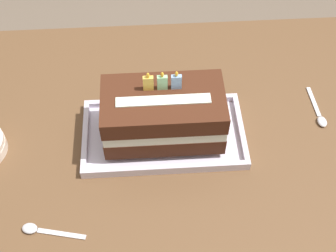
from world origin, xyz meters
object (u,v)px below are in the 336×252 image
object	(u,v)px
foil_tray	(164,135)
serving_spoon_near_tray	(320,116)
serving_spoon_by_bowls	(38,230)
birthday_cake	(163,114)

from	to	relation	value
foil_tray	serving_spoon_near_tray	distance (m)	0.39
foil_tray	serving_spoon_near_tray	size ratio (longest dim) A/B	2.97
serving_spoon_near_tray	serving_spoon_by_bowls	world-z (taller)	same
birthday_cake	serving_spoon_by_bowls	world-z (taller)	birthday_cake
foil_tray	serving_spoon_near_tray	world-z (taller)	foil_tray
foil_tray	serving_spoon_by_bowls	xyz separation A→B (m)	(-0.27, -0.22, -0.00)
foil_tray	birthday_cake	xyz separation A→B (m)	(0.00, 0.00, 0.08)
birthday_cake	serving_spoon_near_tray	distance (m)	0.40
serving_spoon_near_tray	birthday_cake	bearing A→B (deg)	-174.58
foil_tray	serving_spoon_by_bowls	size ratio (longest dim) A/B	2.81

